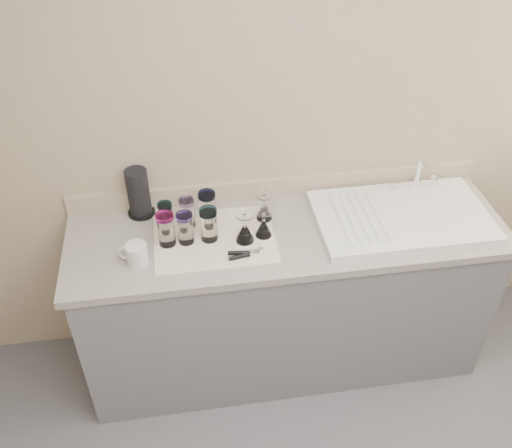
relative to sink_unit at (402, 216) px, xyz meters
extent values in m
cube|color=tan|center=(-0.55, 0.30, 0.33)|extent=(3.50, 0.04, 2.50)
cube|color=slate|center=(-0.55, 0.00, -0.49)|extent=(2.00, 0.60, 0.86)
cube|color=gray|center=(-0.55, 0.00, -0.04)|extent=(2.06, 0.62, 0.04)
cube|color=white|center=(0.00, 0.00, 0.00)|extent=(0.82, 0.50, 0.03)
cylinder|color=silver|center=(0.14, 0.20, 0.11)|extent=(0.02, 0.02, 0.18)
cylinder|color=silver|center=(0.14, 0.12, 0.19)|extent=(0.02, 0.16, 0.02)
cylinder|color=silver|center=(0.04, 0.20, 0.04)|extent=(0.03, 0.03, 0.04)
cylinder|color=silver|center=(0.24, 0.20, 0.04)|extent=(0.03, 0.03, 0.04)
cube|color=white|center=(-0.90, -0.01, -0.02)|extent=(0.55, 0.42, 0.01)
cylinder|color=white|center=(-1.11, 0.10, 0.05)|extent=(0.06, 0.06, 0.12)
cylinder|color=teal|center=(-1.11, 0.10, 0.11)|extent=(0.07, 0.07, 0.02)
cylinder|color=white|center=(-1.01, 0.10, 0.05)|extent=(0.07, 0.07, 0.13)
cylinder|color=#B88FDE|center=(-1.01, 0.10, 0.13)|extent=(0.07, 0.07, 0.02)
cylinder|color=white|center=(-0.92, 0.12, 0.06)|extent=(0.08, 0.08, 0.14)
cylinder|color=#3243BD|center=(-0.92, 0.12, 0.14)|extent=(0.08, 0.08, 0.02)
cylinder|color=white|center=(-1.11, -0.02, 0.06)|extent=(0.08, 0.08, 0.14)
cylinder|color=#E31C9C|center=(-1.11, -0.02, 0.14)|extent=(0.08, 0.08, 0.02)
cylinder|color=white|center=(-1.03, -0.01, 0.06)|extent=(0.07, 0.07, 0.13)
cylinder|color=#563D99|center=(-1.03, -0.01, 0.13)|extent=(0.08, 0.08, 0.02)
cylinder|color=white|center=(-0.92, -0.01, 0.06)|extent=(0.08, 0.08, 0.14)
cylinder|color=#3EA1C6|center=(-0.92, -0.01, 0.14)|extent=(0.08, 0.08, 0.02)
cone|color=white|center=(-0.65, 0.10, 0.03)|extent=(0.08, 0.08, 0.07)
cylinder|color=white|center=(-0.65, 0.10, 0.09)|extent=(0.01, 0.01, 0.06)
cylinder|color=white|center=(-0.65, 0.10, 0.12)|extent=(0.08, 0.08, 0.01)
cone|color=white|center=(-0.76, -0.05, 0.03)|extent=(0.09, 0.09, 0.08)
cylinder|color=white|center=(-0.76, -0.05, 0.10)|extent=(0.01, 0.01, 0.06)
cylinder|color=white|center=(-0.76, -0.05, 0.14)|extent=(0.09, 0.09, 0.01)
cone|color=white|center=(-0.67, -0.02, 0.02)|extent=(0.08, 0.08, 0.07)
cylinder|color=white|center=(-0.67, -0.02, 0.09)|extent=(0.01, 0.01, 0.06)
cylinder|color=white|center=(-0.67, -0.02, 0.12)|extent=(0.08, 0.08, 0.01)
cube|color=silver|center=(-0.73, -0.15, 0.00)|extent=(0.06, 0.03, 0.02)
cylinder|color=black|center=(-0.79, -0.16, 0.00)|extent=(0.12, 0.04, 0.02)
cylinder|color=black|center=(-0.79, -0.14, 0.00)|extent=(0.12, 0.03, 0.02)
cylinder|color=silver|center=(-1.24, -0.11, 0.03)|extent=(0.12, 0.12, 0.10)
torus|color=silver|center=(-1.29, -0.10, 0.03)|extent=(0.07, 0.03, 0.07)
cylinder|color=black|center=(-1.23, 0.24, -0.01)|extent=(0.13, 0.13, 0.01)
cylinder|color=black|center=(-1.23, 0.24, 0.11)|extent=(0.10, 0.10, 0.24)
camera|label=1|loc=(-1.02, -2.01, 1.68)|focal=40.00mm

